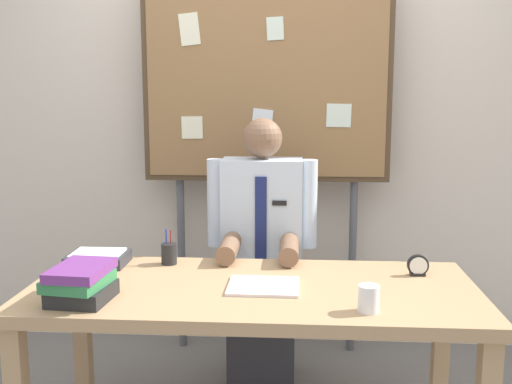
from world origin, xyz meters
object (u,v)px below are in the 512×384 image
at_px(paper_tray, 98,258).
at_px(book_stack, 81,283).
at_px(open_notebook, 263,286).
at_px(person, 262,263).
at_px(bulletin_board, 266,82).
at_px(coffee_mug, 369,299).
at_px(desk_clock, 418,266).
at_px(desk, 253,305).
at_px(pen_holder, 169,254).

bearing_deg(paper_tray, book_stack, -78.81).
distance_m(open_notebook, paper_tray, 0.81).
relative_size(person, open_notebook, 4.89).
bearing_deg(bulletin_board, paper_tray, -133.18).
height_order(person, coffee_mug, person).
distance_m(open_notebook, desk_clock, 0.68).
bearing_deg(person, book_stack, -125.91).
xyz_separation_m(desk, desk_clock, (0.69, 0.19, 0.12)).
distance_m(book_stack, pen_holder, 0.55).
height_order(book_stack, desk_clock, book_stack).
bearing_deg(desk_clock, open_notebook, -162.34).
distance_m(desk_clock, pen_holder, 1.09).
xyz_separation_m(desk, person, (0.00, 0.64, -0.01)).
relative_size(book_stack, paper_tray, 1.08).
bearing_deg(open_notebook, book_stack, -163.28).
bearing_deg(desk_clock, paper_tray, 177.11).
xyz_separation_m(book_stack, open_notebook, (0.67, 0.20, -0.06)).
bearing_deg(desk_clock, desk, -164.96).
bearing_deg(bulletin_board, open_notebook, -87.55).
distance_m(desk_clock, paper_tray, 1.41).
bearing_deg(person, pen_holder, -138.13).
xyz_separation_m(person, pen_holder, (-0.40, -0.36, 0.14)).
xyz_separation_m(person, bulletin_board, (-0.00, 0.38, 0.91)).
xyz_separation_m(desk, open_notebook, (0.04, -0.02, 0.09)).
bearing_deg(coffee_mug, pen_holder, 146.66).
distance_m(book_stack, coffee_mug, 1.06).
distance_m(person, book_stack, 1.08).
xyz_separation_m(open_notebook, pen_holder, (-0.44, 0.30, 0.04)).
height_order(bulletin_board, open_notebook, bulletin_board).
xyz_separation_m(open_notebook, paper_tray, (-0.76, 0.28, 0.02)).
relative_size(desk, pen_holder, 11.24).
bearing_deg(desk, pen_holder, 144.70).
relative_size(person, pen_holder, 8.58).
bearing_deg(pen_holder, person, 41.87).
bearing_deg(bulletin_board, desk, -89.99).
xyz_separation_m(desk_clock, paper_tray, (-1.41, 0.07, -0.01)).
height_order(desk, book_stack, book_stack).
bearing_deg(bulletin_board, coffee_mug, -71.48).
bearing_deg(coffee_mug, desk_clock, 60.04).
bearing_deg(coffee_mug, book_stack, 177.71).
bearing_deg(bulletin_board, book_stack, -116.67).
relative_size(bulletin_board, desk_clock, 23.90).
bearing_deg(book_stack, coffee_mug, -2.29).
height_order(person, paper_tray, person).
relative_size(desk, bulletin_board, 0.83).
distance_m(person, pen_holder, 0.56).
relative_size(bulletin_board, coffee_mug, 22.05).
bearing_deg(paper_tray, coffee_mug, -24.32).
distance_m(desk, paper_tray, 0.77).
bearing_deg(desk_clock, book_stack, -162.82).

